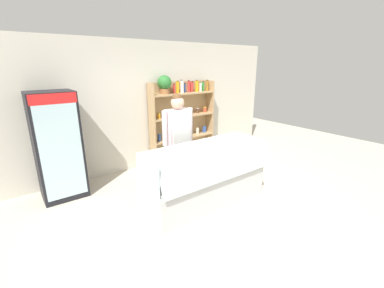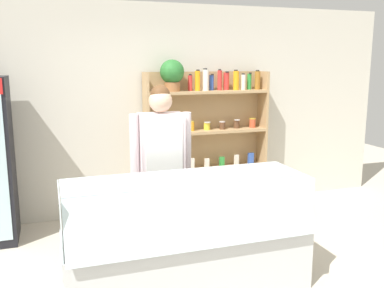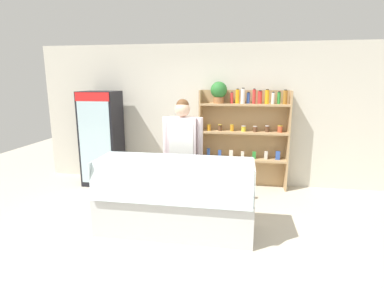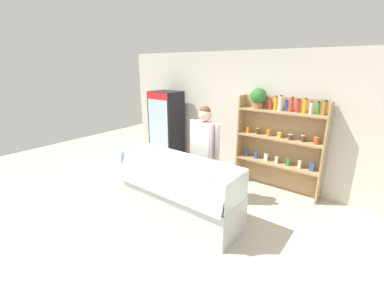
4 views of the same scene
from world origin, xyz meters
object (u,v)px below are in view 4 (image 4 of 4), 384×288
Objects in this scene: deli_display_case at (179,199)px; shelving_unit at (277,133)px; drinks_fridge at (167,128)px; shop_clerk at (204,146)px.

shelving_unit is at bearing 66.90° from deli_display_case.
drinks_fridge is at bearing 137.57° from deli_display_case.
drinks_fridge is at bearing 152.50° from shop_clerk.
shop_clerk is at bearing -27.50° from drinks_fridge.
shelving_unit reaches higher than deli_display_case.
drinks_fridge is 2.67m from shelving_unit.
drinks_fridge reaches higher than shop_clerk.
drinks_fridge reaches higher than deli_display_case.
drinks_fridge is 1.04× the size of shop_clerk.
deli_display_case is at bearing -113.10° from shelving_unit.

